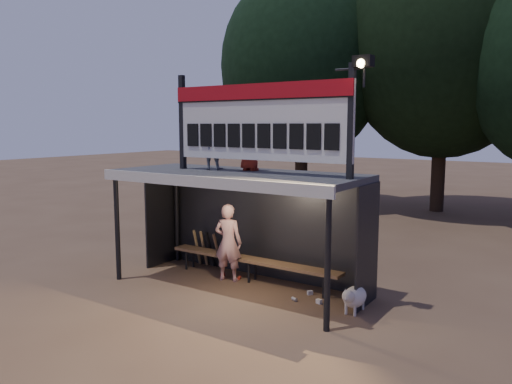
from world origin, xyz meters
TOP-DOWN VIEW (x-y plane):
  - ground at (0.00, 0.00)m, footprint 80.00×80.00m
  - player at (-0.44, 0.32)m, footprint 0.67×0.52m
  - child_a at (-0.68, 0.12)m, footprint 0.57×0.50m
  - child_b at (0.06, 0.39)m, footprint 0.50×0.33m
  - dugout_shelter at (0.00, 0.24)m, footprint 5.10×2.08m
  - scoreboard_assembly at (0.56, -0.01)m, footprint 4.10×0.27m
  - bench at (0.00, 0.55)m, footprint 4.00×0.35m
  - tree_left at (-4.00, 10.00)m, footprint 6.46×6.46m
  - tree_mid at (1.00, 11.50)m, footprint 7.22×7.22m
  - dog at (2.45, 0.07)m, footprint 0.36×0.81m
  - bats at (-1.41, 0.82)m, footprint 0.67×0.35m
  - litter at (0.71, 0.30)m, footprint 2.55×0.61m

SIDE VIEW (x-z plane):
  - ground at x=0.00m, z-range 0.00..0.00m
  - litter at x=0.71m, z-range 0.00..0.08m
  - dog at x=2.45m, z-range 0.03..0.53m
  - bats at x=-1.41m, z-range 0.01..0.85m
  - bench at x=0.00m, z-range 0.19..0.67m
  - player at x=-0.44m, z-range 0.00..1.62m
  - dugout_shelter at x=0.00m, z-range 0.69..3.01m
  - child_a at x=-0.68m, z-range 2.32..3.30m
  - child_b at x=0.06m, z-range 2.32..3.33m
  - scoreboard_assembly at x=0.56m, z-range 2.33..4.32m
  - tree_left at x=-4.00m, z-range 0.88..10.15m
  - tree_mid at x=1.00m, z-range 0.99..11.34m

